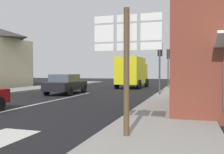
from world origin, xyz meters
TOP-DOWN VIEW (x-y plane):
  - ground_plane at (0.00, 10.00)m, footprint 80.00×80.00m
  - sidewalk_right at (6.73, 8.00)m, footprint 3.03×44.00m
  - lane_centre_stripe at (0.00, 6.00)m, footprint 0.16×12.00m
  - sedan_far at (-1.32, 10.66)m, footprint 2.11×4.27m
  - delivery_truck at (1.91, 18.64)m, footprint 2.69×5.10m
  - route_sign_post at (5.98, -0.12)m, footprint 1.66×0.14m
  - traffic_light_near_right at (5.52, 11.24)m, footprint 0.30×0.49m
  - traffic_light_far_right at (5.52, 18.47)m, footprint 0.30×0.49m

SIDE VIEW (x-z plane):
  - ground_plane at x=0.00m, z-range 0.00..0.00m
  - lane_centre_stripe at x=0.00m, z-range 0.00..0.01m
  - sidewalk_right at x=6.73m, z-range 0.00..0.14m
  - sedan_far at x=-1.32m, z-range 0.03..1.50m
  - delivery_truck at x=1.91m, z-range 0.13..3.18m
  - route_sign_post at x=5.98m, z-range 0.40..3.60m
  - traffic_light_near_right at x=5.52m, z-range 0.87..4.50m
  - traffic_light_far_right at x=5.52m, z-range 0.91..4.71m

